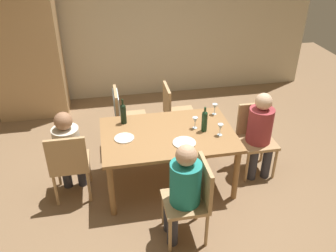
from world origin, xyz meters
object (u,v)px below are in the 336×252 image
object	(u,v)px
wine_glass_centre	(195,120)
wine_glass_near_right	(215,107)
chair_left_end	(69,162)
wine_bottle_tall_green	(123,113)
armoire_cabinet	(25,52)
chair_far_right	(175,110)
chair_far_left	(122,111)
dinner_plate_host	(124,138)
dining_table	(168,139)
wine_bottle_dark_red	(204,120)
person_woman_host	(260,130)
person_man_bearded	(68,148)
wine_glass_near_left	(220,127)
chair_right_end	(255,134)
dinner_plate_guest_left	(184,143)
chair_near	(193,196)
person_man_guest	(183,187)

from	to	relation	value
wine_glass_centre	wine_glass_near_right	bearing A→B (deg)	40.72
chair_left_end	wine_bottle_tall_green	size ratio (longest dim) A/B	2.78
armoire_cabinet	chair_far_right	world-z (taller)	armoire_cabinet
chair_far_right	chair_far_left	distance (m)	0.76
chair_left_end	dinner_plate_host	bearing A→B (deg)	5.70
dining_table	chair_far_right	distance (m)	0.96
wine_bottle_dark_red	wine_glass_near_right	bearing A→B (deg)	56.57
armoire_cabinet	person_woman_host	xyz separation A→B (m)	(3.08, -2.31, -0.43)
person_man_bearded	wine_glass_near_left	distance (m)	1.79
wine_glass_centre	dinner_plate_host	bearing A→B (deg)	-174.87
chair_left_end	wine_bottle_dark_red	size ratio (longest dim) A/B	2.88
chair_far_left	wine_glass_near_left	world-z (taller)	chair_far_left
wine_glass_near_right	wine_glass_near_left	bearing A→B (deg)	-100.05
chair_left_end	person_man_bearded	xyz separation A→B (m)	(-0.00, 0.11, 0.12)
chair_far_left	wine_bottle_dark_red	distance (m)	1.34
chair_right_end	chair_far_right	bearing A→B (deg)	-42.26
dinner_plate_host	dinner_plate_guest_left	bearing A→B (deg)	-18.75
armoire_cabinet	chair_left_end	distance (m)	2.54
chair_right_end	chair_far_right	distance (m)	1.22
chair_right_end	wine_glass_near_left	world-z (taller)	chair_right_end
armoire_cabinet	chair_near	size ratio (longest dim) A/B	2.37
dining_table	wine_bottle_tall_green	world-z (taller)	wine_bottle_tall_green
dinner_plate_host	person_woman_host	bearing A→B (deg)	-0.13
chair_left_end	person_man_bearded	world-z (taller)	person_man_bearded
wine_glass_near_left	dinner_plate_host	size ratio (longest dim) A/B	0.64
chair_near	wine_bottle_tall_green	distance (m)	1.43
armoire_cabinet	person_man_guest	distance (m)	3.73
dinner_plate_guest_left	dinner_plate_host	bearing A→B (deg)	161.25
person_man_guest	wine_glass_near_right	distance (m)	1.46
person_man_bearded	chair_left_end	bearing A→B (deg)	-90.00
person_man_bearded	wine_glass_near_right	bearing A→B (deg)	9.83
wine_glass_near_right	dinner_plate_host	bearing A→B (deg)	-162.98
chair_near	wine_glass_near_right	world-z (taller)	chair_near
armoire_cabinet	chair_near	bearing A→B (deg)	-58.11
armoire_cabinet	dinner_plate_guest_left	size ratio (longest dim) A/B	8.14
dinner_plate_host	person_man_bearded	bearing A→B (deg)	175.81
wine_bottle_dark_red	wine_glass_centre	bearing A→B (deg)	138.16
wine_bottle_tall_green	wine_bottle_dark_red	size ratio (longest dim) A/B	1.04
chair_near	chair_far_right	world-z (taller)	same
chair_far_right	wine_bottle_tall_green	bearing A→B (deg)	-53.67
person_woman_host	wine_glass_near_left	bearing A→B (deg)	12.58
chair_far_right	wine_glass_centre	xyz separation A→B (m)	(0.07, -0.85, 0.31)
wine_bottle_dark_red	wine_bottle_tall_green	bearing A→B (deg)	158.41
chair_far_left	wine_glass_centre	world-z (taller)	chair_far_left
dining_table	chair_right_end	world-z (taller)	chair_right_end
chair_right_end	chair_far_left	world-z (taller)	same
wine_glass_near_right	person_man_bearded	bearing A→B (deg)	-170.17
person_man_bearded	wine_bottle_dark_red	size ratio (longest dim) A/B	3.55
dining_table	wine_glass_centre	xyz separation A→B (m)	(0.35, 0.06, 0.19)
dining_table	dinner_plate_host	size ratio (longest dim) A/B	6.86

